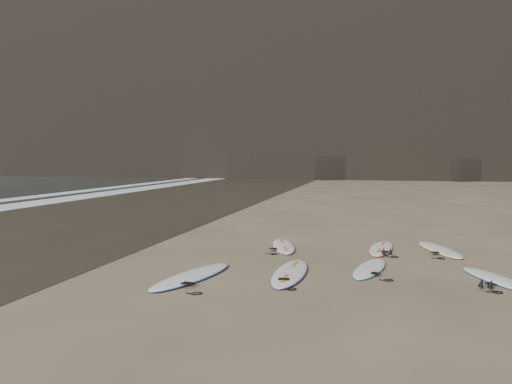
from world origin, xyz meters
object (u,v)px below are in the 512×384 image
surfboard_3 (497,279)px  surfboard_6 (381,248)px  surfboard_7 (440,249)px  surfboard_0 (192,276)px  surfboard_5 (284,246)px  surfboard_2 (370,268)px  surfboard_1 (290,272)px

surfboard_3 → surfboard_6: bearing=103.8°
surfboard_3 → surfboard_7: size_ratio=0.91×
surfboard_0 → surfboard_6: bearing=60.9°
surfboard_7 → surfboard_3: bearing=-93.8°
surfboard_3 → surfboard_6: 3.72m
surfboard_0 → surfboard_5: surfboard_0 is taller
surfboard_2 → surfboard_6: surfboard_6 is taller
surfboard_2 → surfboard_5: 3.27m
surfboard_2 → surfboard_5: bearing=147.0°
surfboard_2 → surfboard_3: size_ratio=1.01×
surfboard_1 → surfboard_7: surfboard_1 is taller
surfboard_0 → surfboard_6: surfboard_0 is taller
surfboard_0 → surfboard_3: 6.20m
surfboard_0 → surfboard_7: surfboard_0 is taller
surfboard_1 → surfboard_7: bearing=46.0°
surfboard_5 → surfboard_3: bearing=-43.9°
surfboard_2 → surfboard_5: (-2.35, 2.28, 0.00)m
surfboard_1 → surfboard_5: bearing=102.4°
surfboard_5 → surfboard_1: bearing=-92.2°
surfboard_6 → surfboard_1: bearing=-113.0°
surfboard_0 → surfboard_6: size_ratio=1.14×
surfboard_2 → surfboard_6: (0.28, 2.54, 0.00)m
surfboard_2 → surfboard_7: surfboard_7 is taller
surfboard_1 → surfboard_6: bearing=60.4°
surfboard_0 → surfboard_7: size_ratio=1.10×
surfboard_7 → surfboard_5: bearing=169.4°
surfboard_3 → surfboard_7: surfboard_7 is taller
surfboard_3 → surfboard_5: bearing=127.8°
surfboard_0 → surfboard_3: (6.08, 1.18, -0.01)m
surfboard_1 → surfboard_2: (1.65, 0.87, -0.01)m
surfboard_2 → surfboard_6: 2.55m
surfboard_1 → surfboard_2: bearing=27.7°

